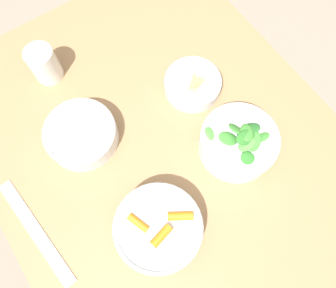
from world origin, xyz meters
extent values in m
plane|color=gray|center=(0.00, 0.00, 0.00)|extent=(10.00, 10.00, 0.00)
cube|color=#99724C|center=(0.00, 0.00, 0.76)|extent=(1.20, 0.83, 0.03)
cube|color=olive|center=(0.54, -0.36, 0.37)|extent=(0.06, 0.06, 0.75)
cube|color=olive|center=(0.54, 0.36, 0.37)|extent=(0.06, 0.06, 0.75)
cylinder|color=silver|center=(-0.10, 0.12, 0.81)|extent=(0.19, 0.19, 0.06)
torus|color=silver|center=(-0.10, 0.12, 0.84)|extent=(0.19, 0.19, 0.01)
cylinder|color=orange|center=(-0.10, 0.13, 0.82)|extent=(0.05, 0.02, 0.02)
cylinder|color=orange|center=(-0.07, 0.13, 0.82)|extent=(0.06, 0.04, 0.02)
cylinder|color=orange|center=(-0.09, 0.15, 0.83)|extent=(0.04, 0.06, 0.02)
cylinder|color=orange|center=(-0.10, 0.14, 0.82)|extent=(0.05, 0.02, 0.02)
cylinder|color=orange|center=(-0.13, 0.10, 0.83)|extent=(0.05, 0.03, 0.02)
cylinder|color=orange|center=(-0.07, 0.15, 0.84)|extent=(0.05, 0.03, 0.02)
cylinder|color=orange|center=(-0.11, 0.07, 0.84)|extent=(0.05, 0.06, 0.02)
cylinder|color=orange|center=(-0.12, 0.13, 0.84)|extent=(0.03, 0.05, 0.02)
cylinder|color=white|center=(-0.04, -0.14, 0.81)|extent=(0.19, 0.19, 0.06)
torus|color=white|center=(-0.04, -0.14, 0.84)|extent=(0.19, 0.19, 0.01)
ellipsoid|color=#4C933D|center=(-0.06, -0.14, 0.85)|extent=(0.03, 0.05, 0.02)
ellipsoid|color=#4C933D|center=(-0.04, -0.08, 0.82)|extent=(0.04, 0.03, 0.03)
ellipsoid|color=#3D8433|center=(-0.02, -0.14, 0.85)|extent=(0.05, 0.03, 0.04)
ellipsoid|color=#3D8433|center=(-0.04, -0.16, 0.86)|extent=(0.06, 0.06, 0.02)
ellipsoid|color=#4C933D|center=(0.00, -0.10, 0.83)|extent=(0.07, 0.05, 0.05)
ellipsoid|color=#3D8433|center=(-0.07, -0.18, 0.84)|extent=(0.04, 0.05, 0.03)
ellipsoid|color=#3D8433|center=(-0.07, -0.16, 0.85)|extent=(0.06, 0.06, 0.03)
ellipsoid|color=#2D7028|center=(-0.10, -0.13, 0.83)|extent=(0.06, 0.04, 0.03)
ellipsoid|color=#235B23|center=(-0.04, -0.17, 0.85)|extent=(0.05, 0.05, 0.03)
ellipsoid|color=#2D7028|center=(-0.05, -0.15, 0.86)|extent=(0.04, 0.06, 0.03)
ellipsoid|color=#3D8433|center=(-0.03, -0.12, 0.84)|extent=(0.06, 0.06, 0.03)
cylinder|color=silver|center=(0.19, 0.15, 0.80)|extent=(0.17, 0.17, 0.05)
torus|color=silver|center=(0.19, 0.15, 0.83)|extent=(0.17, 0.17, 0.01)
cylinder|color=#936042|center=(0.19, 0.15, 0.79)|extent=(0.16, 0.16, 0.03)
ellipsoid|color=#8E5B3D|center=(0.15, 0.15, 0.82)|extent=(0.01, 0.01, 0.01)
ellipsoid|color=#8E5B3D|center=(0.21, 0.15, 0.82)|extent=(0.01, 0.01, 0.01)
ellipsoid|color=#8E5B3D|center=(0.18, 0.22, 0.81)|extent=(0.01, 0.01, 0.01)
ellipsoid|color=#8E5B3D|center=(0.24, 0.18, 0.82)|extent=(0.01, 0.01, 0.01)
ellipsoid|color=#AD7551|center=(0.18, 0.10, 0.82)|extent=(0.01, 0.01, 0.01)
ellipsoid|color=#A36B4C|center=(0.19, 0.20, 0.81)|extent=(0.01, 0.01, 0.01)
ellipsoid|color=#8E5B3D|center=(0.15, 0.13, 0.82)|extent=(0.01, 0.01, 0.01)
ellipsoid|color=#8E5B3D|center=(0.22, 0.10, 0.82)|extent=(0.01, 0.01, 0.01)
ellipsoid|color=#A36B4C|center=(0.26, 0.14, 0.81)|extent=(0.01, 0.01, 0.01)
ellipsoid|color=#AD7551|center=(0.19, 0.13, 0.82)|extent=(0.01, 0.01, 0.01)
ellipsoid|color=#AD7551|center=(0.14, 0.14, 0.81)|extent=(0.01, 0.01, 0.01)
ellipsoid|color=#A36B4C|center=(0.26, 0.13, 0.82)|extent=(0.01, 0.01, 0.01)
ellipsoid|color=#AD7551|center=(0.21, 0.16, 0.82)|extent=(0.01, 0.01, 0.01)
ellipsoid|color=#AD7551|center=(0.21, 0.13, 0.81)|extent=(0.01, 0.01, 0.01)
cylinder|color=#E0A88E|center=(0.20, 0.13, 0.82)|extent=(0.02, 0.02, 0.01)
cylinder|color=tan|center=(0.16, 0.17, 0.82)|extent=(0.03, 0.03, 0.01)
cylinder|color=beige|center=(0.15, 0.11, 0.82)|extent=(0.03, 0.03, 0.01)
cylinder|color=#E0A88E|center=(0.15, 0.12, 0.82)|extent=(0.03, 0.03, 0.01)
cylinder|color=silver|center=(0.15, -0.15, 0.79)|extent=(0.15, 0.15, 0.04)
torus|color=silver|center=(0.15, -0.15, 0.81)|extent=(0.15, 0.15, 0.01)
cube|color=tan|center=(0.12, -0.13, 0.80)|extent=(0.07, 0.07, 0.02)
cube|color=tan|center=(0.13, -0.12, 0.81)|extent=(0.06, 0.06, 0.01)
cube|color=tan|center=(0.16, -0.15, 0.81)|extent=(0.07, 0.06, 0.02)
cube|color=tan|center=(0.15, -0.15, 0.81)|extent=(0.04, 0.04, 0.02)
cube|color=silver|center=(0.05, 0.35, 0.78)|extent=(0.29, 0.05, 0.00)
cylinder|color=silver|center=(0.40, 0.14, 0.82)|extent=(0.07, 0.07, 0.10)
camera|label=1|loc=(-0.17, 0.15, 1.54)|focal=35.00mm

